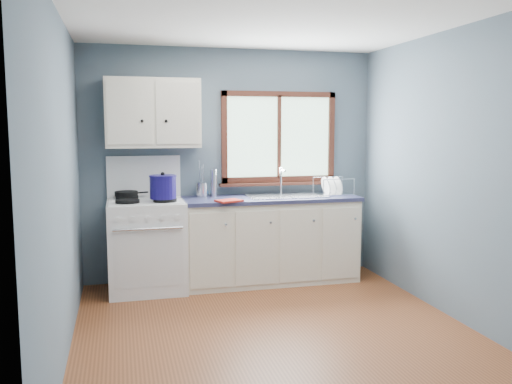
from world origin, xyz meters
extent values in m
cube|color=brown|center=(0.00, 0.00, -0.01)|extent=(3.20, 3.60, 0.02)
cube|color=white|center=(0.00, 0.00, 2.51)|extent=(3.20, 3.60, 0.02)
cube|color=slate|center=(0.00, 1.81, 1.25)|extent=(3.20, 0.02, 2.50)
cube|color=slate|center=(0.00, -1.81, 1.25)|extent=(3.20, 0.02, 2.50)
cube|color=slate|center=(-1.61, 0.00, 1.25)|extent=(0.02, 3.60, 2.50)
cube|color=slate|center=(1.61, 0.00, 1.25)|extent=(0.02, 3.60, 2.50)
cube|color=white|center=(-0.95, 1.47, 0.46)|extent=(0.76, 0.65, 0.92)
cube|color=white|center=(-0.95, 1.77, 1.14)|extent=(0.76, 0.05, 0.44)
cube|color=silver|center=(-0.95, 1.47, 0.93)|extent=(0.72, 0.59, 0.01)
cylinder|color=black|center=(-1.13, 1.32, 0.95)|extent=(0.23, 0.23, 0.03)
cylinder|color=black|center=(-0.77, 1.32, 0.95)|extent=(0.23, 0.23, 0.03)
cylinder|color=black|center=(-1.13, 1.61, 0.95)|extent=(0.23, 0.23, 0.03)
cylinder|color=black|center=(-0.77, 1.61, 0.95)|extent=(0.23, 0.23, 0.03)
cylinder|color=silver|center=(-0.95, 1.12, 0.70)|extent=(0.66, 0.02, 0.02)
cube|color=silver|center=(-0.95, 1.14, 0.40)|extent=(0.66, 0.01, 0.55)
cube|color=#EEE5CA|center=(0.36, 1.49, 0.44)|extent=(1.85, 0.60, 0.88)
cube|color=black|center=(0.36, 1.51, 0.04)|extent=(1.85, 0.54, 0.08)
cube|color=#232543|center=(0.36, 1.49, 0.90)|extent=(1.89, 0.64, 0.04)
cube|color=silver|center=(0.54, 1.49, 0.92)|extent=(0.84, 0.46, 0.01)
cube|color=silver|center=(0.34, 1.49, 0.85)|extent=(0.36, 0.40, 0.14)
cube|color=silver|center=(0.74, 1.49, 0.85)|extent=(0.36, 0.40, 0.14)
cylinder|color=silver|center=(0.54, 1.69, 1.06)|extent=(0.02, 0.02, 0.28)
cylinder|color=silver|center=(0.54, 1.62, 1.19)|extent=(0.02, 0.16, 0.02)
sphere|color=silver|center=(0.54, 1.69, 1.20)|extent=(0.04, 0.04, 0.04)
cube|color=#9EC6A8|center=(0.54, 1.79, 1.55)|extent=(1.22, 0.01, 0.92)
cube|color=#4A2217|center=(0.54, 1.77, 2.02)|extent=(1.30, 0.05, 0.06)
cube|color=#4A2217|center=(0.54, 1.77, 1.08)|extent=(1.30, 0.05, 0.06)
cube|color=#4A2217|center=(-0.08, 1.77, 1.55)|extent=(0.06, 0.05, 1.00)
cube|color=#4A2217|center=(1.16, 1.77, 1.55)|extent=(0.06, 0.05, 1.00)
cube|color=#4A2217|center=(0.54, 1.77, 1.55)|extent=(0.03, 0.05, 0.92)
cube|color=#4A2217|center=(0.54, 1.74, 1.03)|extent=(1.36, 0.10, 0.03)
cube|color=#EEE5CA|center=(-0.85, 1.63, 1.80)|extent=(0.95, 0.32, 0.70)
cube|color=#EEE5CA|center=(-1.09, 1.46, 1.80)|extent=(0.44, 0.01, 0.62)
cube|color=#EEE5CA|center=(-0.61, 1.46, 1.80)|extent=(0.44, 0.01, 0.62)
sphere|color=black|center=(-0.97, 1.45, 1.72)|extent=(0.03, 0.03, 0.03)
sphere|color=black|center=(-0.73, 1.45, 1.72)|extent=(0.03, 0.03, 0.03)
cylinder|color=black|center=(-1.14, 1.63, 0.98)|extent=(0.30, 0.30, 0.05)
cube|color=black|center=(-0.98, 1.68, 0.98)|extent=(0.13, 0.06, 0.01)
cylinder|color=#150D57|center=(-0.79, 1.33, 1.07)|extent=(0.33, 0.33, 0.22)
cylinder|color=#150D57|center=(-0.79, 1.33, 1.18)|extent=(0.35, 0.35, 0.01)
sphere|color=black|center=(-0.79, 1.33, 1.20)|extent=(0.05, 0.05, 0.04)
cylinder|color=silver|center=(-0.35, 1.67, 1.00)|extent=(0.12, 0.12, 0.15)
cylinder|color=silver|center=(-0.33, 1.68, 1.15)|extent=(0.01, 0.01, 0.22)
cylinder|color=silver|center=(-0.37, 1.69, 1.17)|extent=(0.01, 0.01, 0.27)
cylinder|color=silver|center=(-0.35, 1.65, 1.14)|extent=(0.01, 0.01, 0.20)
cylinder|color=silver|center=(-0.22, 1.67, 1.07)|extent=(0.09, 0.09, 0.29)
imported|color=#1C5FAD|center=(-0.33, 1.65, 1.04)|extent=(0.11, 0.11, 0.24)
cube|color=red|center=(-0.14, 1.23, 0.93)|extent=(0.29, 0.25, 0.02)
cube|color=silver|center=(1.08, 1.51, 0.93)|extent=(0.40, 0.32, 0.01)
cylinder|color=silver|center=(0.91, 1.36, 1.01)|extent=(0.01, 0.01, 0.18)
cylinder|color=silver|center=(1.28, 1.39, 1.01)|extent=(0.01, 0.01, 0.18)
cylinder|color=silver|center=(0.89, 1.63, 1.01)|extent=(0.01, 0.01, 0.18)
cylinder|color=silver|center=(1.26, 1.66, 1.01)|extent=(0.01, 0.01, 0.18)
cylinder|color=silver|center=(1.09, 1.37, 1.10)|extent=(0.37, 0.03, 0.01)
cylinder|color=silver|center=(1.08, 1.65, 1.10)|extent=(0.37, 0.03, 0.01)
cylinder|color=white|center=(0.99, 1.50, 1.02)|extent=(0.07, 0.20, 0.20)
cylinder|color=white|center=(1.07, 1.51, 1.02)|extent=(0.07, 0.20, 0.20)
cylinder|color=white|center=(1.14, 1.51, 1.02)|extent=(0.07, 0.20, 0.20)
camera|label=1|loc=(-1.20, -4.03, 1.67)|focal=38.00mm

